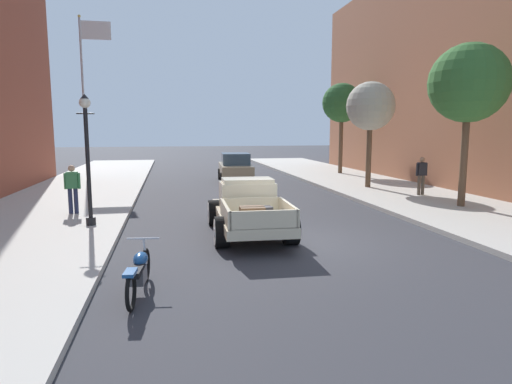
% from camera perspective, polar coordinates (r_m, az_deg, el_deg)
% --- Properties ---
extents(ground_plane, '(140.00, 140.00, 0.00)m').
position_cam_1_polar(ground_plane, '(11.91, 4.31, -6.51)').
color(ground_plane, '#333338').
extents(hotrod_truck_cream, '(2.29, 4.98, 1.58)m').
position_cam_1_polar(hotrod_truck_cream, '(12.94, -1.07, -1.90)').
color(hotrod_truck_cream, beige).
rests_on(hotrod_truck_cream, ground).
extents(motorcycle_parked, '(0.62, 2.11, 0.93)m').
position_cam_1_polar(motorcycle_parked, '(8.42, -14.80, -9.81)').
color(motorcycle_parked, black).
rests_on(motorcycle_parked, ground).
extents(car_background_tan, '(2.08, 4.40, 1.65)m').
position_cam_1_polar(car_background_tan, '(25.59, -2.67, 3.04)').
color(car_background_tan, tan).
rests_on(car_background_tan, ground).
extents(pedestrian_sidewalk_left, '(0.53, 0.22, 1.65)m').
position_cam_1_polar(pedestrian_sidewalk_left, '(16.24, -22.48, 0.70)').
color(pedestrian_sidewalk_left, '#232847').
rests_on(pedestrian_sidewalk_left, sidewalk_left).
extents(pedestrian_sidewalk_right, '(0.53, 0.22, 1.65)m').
position_cam_1_polar(pedestrian_sidewalk_right, '(20.62, 20.46, 2.23)').
color(pedestrian_sidewalk_right, brown).
rests_on(pedestrian_sidewalk_right, sidewalk_right).
extents(street_lamp_near, '(0.50, 0.32, 3.85)m').
position_cam_1_polar(street_lamp_near, '(13.95, -20.83, 5.05)').
color(street_lamp_near, black).
rests_on(street_lamp_near, sidewalk_left).
extents(flagpole, '(1.74, 0.16, 9.16)m').
position_cam_1_polar(flagpole, '(27.68, -20.88, 13.28)').
color(flagpole, '#B2B2B7').
rests_on(flagpole, sidewalk_left).
extents(street_tree_nearest, '(2.83, 2.83, 5.91)m').
position_cam_1_polar(street_tree_nearest, '(18.14, 25.62, 12.41)').
color(street_tree_nearest, brown).
rests_on(street_tree_nearest, sidewalk_right).
extents(street_tree_second, '(2.36, 2.36, 5.14)m').
position_cam_1_polar(street_tree_second, '(22.70, 14.47, 10.53)').
color(street_tree_second, brown).
rests_on(street_tree_second, sidewalk_right).
extents(street_tree_third, '(2.51, 2.51, 5.80)m').
position_cam_1_polar(street_tree_third, '(29.67, 10.95, 11.09)').
color(street_tree_third, brown).
rests_on(street_tree_third, sidewalk_right).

